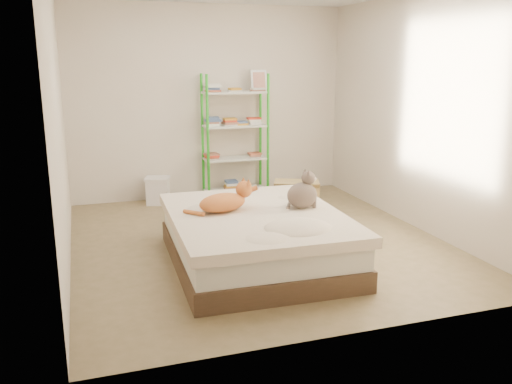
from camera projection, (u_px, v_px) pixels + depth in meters
name	position (u px, v px, depth m)	size (l,w,h in m)	color
room	(258.00, 119.00, 5.47)	(3.81, 4.21, 2.61)	#8D7754
bed	(256.00, 238.00, 5.12)	(1.62, 2.00, 0.50)	#4C3427
orange_cat	(222.00, 200.00, 5.07)	(0.55, 0.30, 0.22)	orange
grey_cat	(302.00, 190.00, 5.19)	(0.26, 0.32, 0.36)	brown
shelf_unit	(236.00, 133.00, 7.40)	(0.91, 0.36, 1.74)	green
cardboard_box	(297.00, 197.00, 6.80)	(0.68, 0.70, 0.45)	tan
white_bin	(158.00, 190.00, 7.21)	(0.38, 0.36, 0.36)	white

